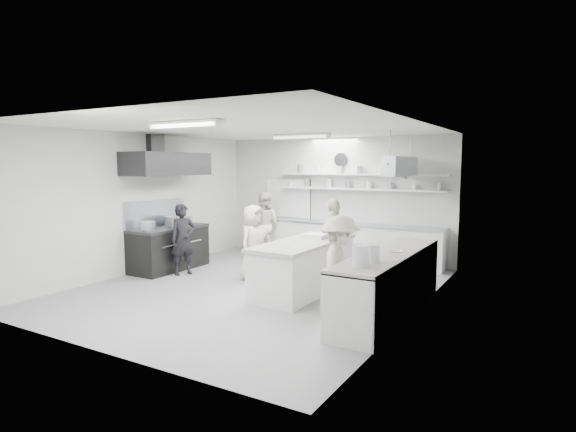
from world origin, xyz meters
The scene contains 27 objects.
floor centered at (0.00, 0.00, -0.01)m, with size 6.00×7.00×0.02m, color gray.
ceiling centered at (0.00, 0.00, 3.01)m, with size 6.00×7.00×0.02m, color silver.
wall_back centered at (0.00, 3.50, 1.50)m, with size 6.00×0.04×3.00m, color #BDBCB9.
wall_front centered at (0.00, -3.50, 1.50)m, with size 6.00×0.04×3.00m, color #BDBCB9.
wall_left centered at (-3.00, 0.00, 1.50)m, with size 0.04×7.00×3.00m, color #BDBCB9.
wall_right centered at (3.00, 0.00, 1.50)m, with size 0.04×7.00×3.00m, color #BDBCB9.
stove centered at (-2.60, 0.40, 0.45)m, with size 0.80×1.80×0.90m, color black.
exhaust_hood centered at (-2.60, 0.40, 2.35)m, with size 0.85×2.00×0.50m, color #28282A.
back_counter centered at (0.30, 3.20, 0.46)m, with size 5.00×0.60×0.92m, color silver.
shelf_lower centered at (0.70, 3.37, 1.75)m, with size 4.20×0.26×0.04m, color silver.
shelf_upper centered at (0.70, 3.37, 2.10)m, with size 4.20×0.26×0.04m, color silver.
pass_through_window centered at (-1.30, 3.48, 1.45)m, with size 1.30×0.04×1.00m, color black.
wall_clock centered at (0.20, 3.46, 2.45)m, with size 0.32×0.32×0.05m, color silver.
right_counter centered at (2.65, -0.20, 0.47)m, with size 0.74×3.30×0.94m, color silver.
pot_rack centered at (2.00, 2.40, 2.30)m, with size 0.30×1.60×0.40m, color #A4A9B1.
light_fixture_front centered at (0.00, -1.80, 2.94)m, with size 1.30×0.25×0.10m, color silver.
light_fixture_rear centered at (0.00, 1.80, 2.94)m, with size 1.30×0.25×0.10m, color silver.
prep_island centered at (0.89, 0.27, 0.45)m, with size 0.91×2.43×0.90m, color silver.
stove_pot centered at (-2.60, 0.60, 1.04)m, with size 0.45×0.45×0.27m, color #A4A9B1.
cook_stove centered at (-1.98, 0.19, 0.75)m, with size 0.55×0.36×1.51m, color black.
cook_back centered at (-1.47, 2.55, 0.83)m, with size 0.81×0.63×1.66m, color beige.
cook_island_left centered at (-0.45, 0.59, 0.76)m, with size 0.75×0.49×1.53m, color beige.
cook_island_right centered at (1.05, 1.23, 0.84)m, with size 0.98×0.41×1.67m, color beige.
cook_right centered at (2.11, -0.86, 0.80)m, with size 1.03×0.59×1.60m, color beige.
bowl_island_a centered at (0.96, 0.95, 0.93)m, with size 0.28×0.28×0.07m, color #A4A9B1.
bowl_island_b centered at (0.80, 0.20, 0.92)m, with size 0.17×0.17×0.05m, color silver.
bowl_right centered at (2.71, -0.08, 0.97)m, with size 0.23×0.23×0.06m, color silver.
Camera 1 is at (4.94, -7.26, 2.36)m, focal length 29.53 mm.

